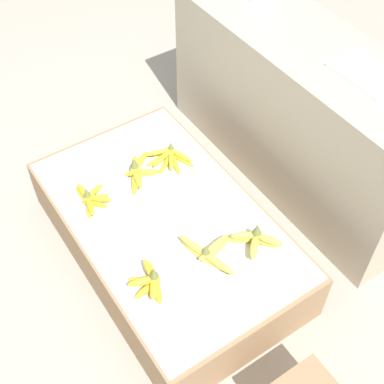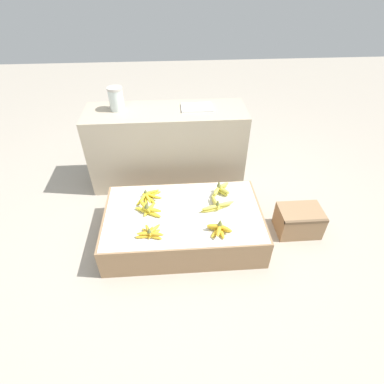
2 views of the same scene
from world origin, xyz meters
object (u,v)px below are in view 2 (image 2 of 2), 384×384
object	(u,v)px
banana_bunch_front_midleft	(219,229)
banana_bunch_middle_midleft	(217,205)
wooden_crate	(299,221)
banana_bunch_back_left	(148,197)
banana_bunch_back_midleft	(221,190)
banana_bunch_middle_left	(148,209)
banana_bunch_front_left	(150,233)
foam_tray_white	(197,107)
glass_jar	(116,99)

from	to	relation	value
banana_bunch_front_midleft	banana_bunch_middle_midleft	size ratio (longest dim) A/B	0.68
wooden_crate	banana_bunch_front_midleft	bearing A→B (deg)	-162.63
banana_bunch_back_left	banana_bunch_back_midleft	distance (m)	0.60
banana_bunch_middle_left	banana_bunch_middle_midleft	size ratio (longest dim) A/B	0.80
banana_bunch_front_left	foam_tray_white	xyz separation A→B (m)	(0.42, 1.07, 0.46)
banana_bunch_middle_midleft	banana_bunch_back_midleft	distance (m)	0.19
banana_bunch_back_midleft	foam_tray_white	size ratio (longest dim) A/B	0.65
banana_bunch_back_midleft	glass_jar	bearing A→B (deg)	142.92
banana_bunch_front_left	banana_bunch_back_midleft	size ratio (longest dim) A/B	1.14
wooden_crate	banana_bunch_back_midleft	bearing A→B (deg)	160.89
wooden_crate	banana_bunch_front_left	xyz separation A→B (m)	(-1.21, -0.22, 0.18)
banana_bunch_back_left	foam_tray_white	distance (m)	0.93
banana_bunch_front_left	banana_bunch_back_midleft	world-z (taller)	banana_bunch_back_midleft
banana_bunch_middle_left	banana_bunch_middle_midleft	xyz separation A→B (m)	(0.54, 0.01, -0.00)
glass_jar	banana_bunch_back_left	bearing A→B (deg)	-69.31
banana_bunch_front_left	banana_bunch_back_midleft	distance (m)	0.72
banana_bunch_front_left	banana_bunch_middle_midleft	distance (m)	0.58
banana_bunch_front_left	glass_jar	distance (m)	1.26
banana_bunch_middle_left	foam_tray_white	world-z (taller)	foam_tray_white
wooden_crate	banana_bunch_middle_left	world-z (taller)	banana_bunch_middle_left
banana_bunch_middle_midleft	banana_bunch_back_left	world-z (taller)	banana_bunch_middle_midleft
wooden_crate	banana_bunch_back_left	size ratio (longest dim) A/B	1.64
wooden_crate	glass_jar	distance (m)	1.88
banana_bunch_front_left	banana_bunch_front_midleft	distance (m)	0.50
wooden_crate	banana_bunch_back_midleft	xyz separation A→B (m)	(-0.64, 0.22, 0.19)
banana_bunch_front_left	banana_bunch_back_midleft	bearing A→B (deg)	37.84
banana_bunch_middle_left	foam_tray_white	size ratio (longest dim) A/B	0.80
banana_bunch_middle_midleft	banana_bunch_back_left	distance (m)	0.57
banana_bunch_front_midleft	banana_bunch_middle_midleft	xyz separation A→B (m)	(0.02, 0.26, -0.00)
banana_bunch_front_left	banana_bunch_back_left	xyz separation A→B (m)	(-0.03, 0.41, -0.00)
banana_bunch_front_left	glass_jar	bearing A→B (deg)	104.77
banana_bunch_front_midleft	banana_bunch_back_left	world-z (taller)	banana_bunch_front_midleft
banana_bunch_middle_left	foam_tray_white	distance (m)	1.05
banana_bunch_front_left	banana_bunch_middle_left	xyz separation A→B (m)	(-0.02, 0.24, 0.01)
banana_bunch_front_midleft	banana_bunch_front_left	bearing A→B (deg)	-179.97
banana_bunch_back_midleft	banana_bunch_front_midleft	bearing A→B (deg)	-99.39
banana_bunch_front_left	glass_jar	xyz separation A→B (m)	(-0.29, 1.09, 0.56)
banana_bunch_front_midleft	glass_jar	bearing A→B (deg)	125.73
banana_bunch_front_midleft	foam_tray_white	distance (m)	1.17
banana_bunch_front_left	banana_bunch_middle_left	world-z (taller)	banana_bunch_middle_left
banana_bunch_front_left	banana_bunch_back_left	bearing A→B (deg)	94.25
banana_bunch_middle_midleft	wooden_crate	bearing A→B (deg)	-2.88
banana_bunch_front_left	banana_bunch_middle_midleft	xyz separation A→B (m)	(0.51, 0.26, 0.00)
banana_bunch_front_midleft	wooden_crate	bearing A→B (deg)	17.37
wooden_crate	banana_bunch_middle_midleft	size ratio (longest dim) A/B	1.25
banana_bunch_back_left	banana_bunch_back_midleft	bearing A→B (deg)	3.13
banana_bunch_middle_midleft	banana_bunch_back_left	bearing A→B (deg)	164.31
banana_bunch_front_midleft	banana_bunch_back_midleft	distance (m)	0.45
banana_bunch_front_midleft	banana_bunch_middle_left	size ratio (longest dim) A/B	0.85
wooden_crate	banana_bunch_front_left	bearing A→B (deg)	-169.56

